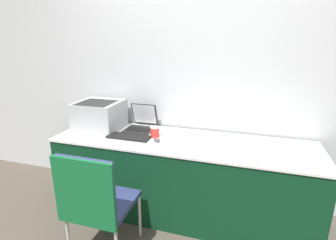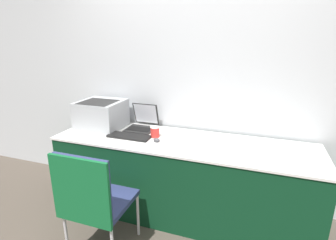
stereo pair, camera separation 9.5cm
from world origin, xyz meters
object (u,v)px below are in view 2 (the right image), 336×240
at_px(laptop_left, 142,124).
at_px(chair, 91,196).
at_px(printer, 101,113).
at_px(coffee_cup, 155,132).
at_px(external_keyboard, 129,136).
at_px(mouse, 157,140).

distance_m(laptop_left, chair, 1.02).
relative_size(laptop_left, chair, 0.35).
height_order(printer, chair, printer).
relative_size(printer, coffee_cup, 4.33).
bearing_deg(external_keyboard, laptop_left, 87.97).
distance_m(printer, external_keyboard, 0.48).
bearing_deg(laptop_left, chair, -88.22).
height_order(printer, mouse, printer).
xyz_separation_m(mouse, chair, (-0.26, -0.68, -0.23)).
height_order(laptop_left, chair, laptop_left).
bearing_deg(external_keyboard, printer, 156.92).
distance_m(laptop_left, mouse, 0.42).
xyz_separation_m(external_keyboard, chair, (0.04, -0.71, -0.22)).
relative_size(mouse, chair, 0.07).
relative_size(laptop_left, coffee_cup, 3.15).
bearing_deg(chair, coffee_cup, 76.49).
bearing_deg(mouse, laptop_left, 133.36).
relative_size(external_keyboard, coffee_cup, 4.05).
height_order(printer, external_keyboard, printer).
bearing_deg(mouse, printer, 164.15).
bearing_deg(external_keyboard, coffee_cup, 22.24).
height_order(external_keyboard, coffee_cup, coffee_cup).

